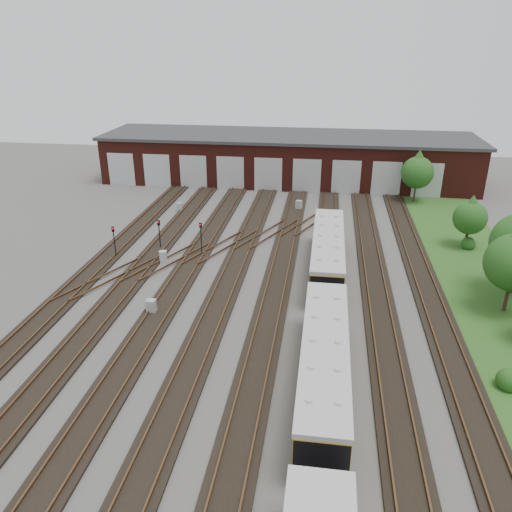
# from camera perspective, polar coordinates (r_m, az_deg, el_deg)

# --- Properties ---
(ground) EXTENTS (120.00, 120.00, 0.00)m
(ground) POSITION_cam_1_polar(r_m,az_deg,el_deg) (34.98, -2.16, -8.32)
(ground) COLOR #454340
(ground) RESTS_ON ground
(track_network) EXTENTS (30.40, 70.00, 0.33)m
(track_network) POSITION_cam_1_polar(r_m,az_deg,el_deg) (35.44, -2.27, -7.66)
(track_network) COLOR black
(track_network) RESTS_ON ground
(maintenance_shed) EXTENTS (51.00, 12.50, 6.35)m
(maintenance_shed) POSITION_cam_1_polar(r_m,az_deg,el_deg) (71.02, 3.63, 11.17)
(maintenance_shed) COLOR #491812
(maintenance_shed) RESTS_ON ground
(grass_verge) EXTENTS (8.00, 55.00, 0.05)m
(grass_verge) POSITION_cam_1_polar(r_m,az_deg,el_deg) (45.35, 24.70, -2.73)
(grass_verge) COLOR #204E1A
(grass_verge) RESTS_ON ground
(metro_train) EXTENTS (2.59, 46.35, 2.97)m
(metro_train) POSITION_cam_1_polar(r_m,az_deg,el_deg) (28.71, 7.79, -12.09)
(metro_train) COLOR black
(metro_train) RESTS_ON ground
(signal_mast_0) EXTENTS (0.28, 0.27, 3.00)m
(signal_mast_0) POSITION_cam_1_polar(r_m,az_deg,el_deg) (46.91, -15.93, 2.00)
(signal_mast_0) COLOR black
(signal_mast_0) RESTS_ON ground
(signal_mast_1) EXTENTS (0.27, 0.26, 2.86)m
(signal_mast_1) POSITION_cam_1_polar(r_m,az_deg,el_deg) (47.97, -11.01, 2.88)
(signal_mast_1) COLOR black
(signal_mast_1) RESTS_ON ground
(signal_mast_2) EXTENTS (0.26, 0.24, 3.16)m
(signal_mast_2) POSITION_cam_1_polar(r_m,az_deg,el_deg) (45.88, -6.31, 2.43)
(signal_mast_2) COLOR black
(signal_mast_2) RESTS_ON ground
(signal_mast_3) EXTENTS (0.28, 0.26, 3.19)m
(signal_mast_3) POSITION_cam_1_polar(r_m,az_deg,el_deg) (47.55, 6.95, 3.21)
(signal_mast_3) COLOR black
(signal_mast_3) RESTS_ON ground
(relay_cabinet_0) EXTENTS (0.68, 0.57, 1.11)m
(relay_cabinet_0) POSITION_cam_1_polar(r_m,az_deg,el_deg) (37.30, -11.88, -5.69)
(relay_cabinet_0) COLOR #9DA0A2
(relay_cabinet_0) RESTS_ON ground
(relay_cabinet_1) EXTENTS (0.66, 0.57, 1.01)m
(relay_cabinet_1) POSITION_cam_1_polar(r_m,az_deg,el_deg) (58.82, -8.70, 5.56)
(relay_cabinet_1) COLOR #9DA0A2
(relay_cabinet_1) RESTS_ON ground
(relay_cabinet_2) EXTENTS (0.79, 0.72, 1.08)m
(relay_cabinet_2) POSITION_cam_1_polar(r_m,az_deg,el_deg) (45.40, -10.56, -0.09)
(relay_cabinet_2) COLOR #9DA0A2
(relay_cabinet_2) RESTS_ON ground
(relay_cabinet_3) EXTENTS (0.82, 0.75, 1.12)m
(relay_cabinet_3) POSITION_cam_1_polar(r_m,az_deg,el_deg) (58.82, 4.92, 5.81)
(relay_cabinet_3) COLOR #9DA0A2
(relay_cabinet_3) RESTS_ON ground
(relay_cabinet_4) EXTENTS (0.72, 0.63, 1.06)m
(relay_cabinet_4) POSITION_cam_1_polar(r_m,az_deg,el_deg) (54.98, 9.12, 4.26)
(relay_cabinet_4) COLOR #9DA0A2
(relay_cabinet_4) RESTS_ON ground
(tree_0) EXTENTS (3.85, 3.85, 6.38)m
(tree_0) POSITION_cam_1_polar(r_m,az_deg,el_deg) (63.77, 18.00, 9.46)
(tree_0) COLOR #362218
(tree_0) RESTS_ON ground
(tree_1) EXTENTS (3.14, 3.14, 5.21)m
(tree_1) POSITION_cam_1_polar(r_m,az_deg,el_deg) (51.14, 23.34, 4.43)
(tree_1) COLOR #362218
(tree_1) RESTS_ON ground
(bush_0) EXTENTS (1.42, 1.42, 1.42)m
(bush_0) POSITION_cam_1_polar(r_m,az_deg,el_deg) (32.73, 26.98, -12.27)
(bush_0) COLOR #1A4A15
(bush_0) RESTS_ON ground
(bush_1) EXTENTS (1.35, 1.35, 1.35)m
(bush_1) POSITION_cam_1_polar(r_m,az_deg,el_deg) (51.68, 23.13, 1.48)
(bush_1) COLOR #1A4A15
(bush_1) RESTS_ON ground
(bush_2) EXTENTS (1.50, 1.50, 1.50)m
(bush_2) POSITION_cam_1_polar(r_m,az_deg,el_deg) (58.35, 22.97, 4.02)
(bush_2) COLOR #1A4A15
(bush_2) RESTS_ON ground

